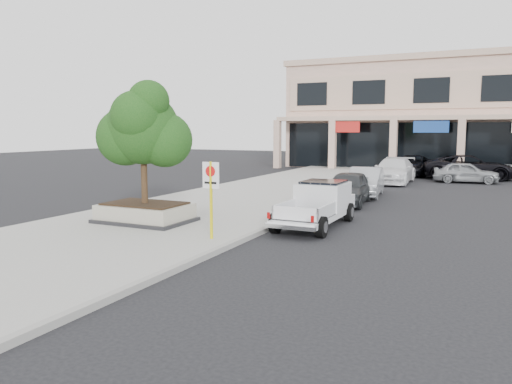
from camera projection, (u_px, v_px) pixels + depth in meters
ground at (295, 245)px, 14.76m from camera, size 120.00×120.00×0.00m
sidewalk at (228, 203)px, 22.47m from camera, size 8.00×52.00×0.15m
curb at (311, 209)px, 20.79m from camera, size 0.20×52.00×0.15m
planter at (145, 213)px, 17.59m from camera, size 3.20×2.20×0.68m
planter_tree at (149, 129)px, 17.31m from camera, size 2.90×2.55×4.00m
no_parking_sign at (211, 189)px, 14.71m from camera, size 0.55×0.09×2.30m
hedge at (306, 196)px, 20.90m from camera, size 1.10×0.99×0.93m
pickup_truck at (315, 205)px, 17.41m from camera, size 1.86×4.92×1.54m
curb_car_a at (348, 188)px, 22.69m from camera, size 2.09×4.53×1.50m
curb_car_b at (365, 182)px, 25.45m from camera, size 2.03×4.58×1.46m
curb_car_c at (394, 171)px, 31.72m from camera, size 2.25×5.45×1.58m
curb_car_d at (412, 165)px, 36.97m from camera, size 2.67×5.43×1.48m
lot_car_a at (466, 172)px, 31.75m from camera, size 4.11×1.98×1.35m
lot_car_d at (470, 167)px, 34.00m from camera, size 6.30×3.47×1.67m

